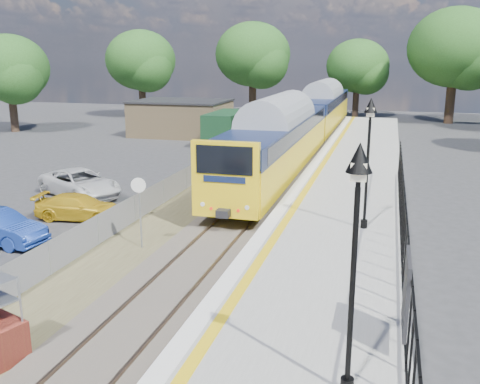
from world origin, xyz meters
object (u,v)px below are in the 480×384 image
at_px(speed_sign, 139,201).
at_px(train, 306,120).
at_px(victorian_lamp_south, 356,214).
at_px(victorian_lamp_north, 369,133).
at_px(car_yellow, 79,207).
at_px(car_white, 80,183).

bearing_deg(speed_sign, train, 71.17).
bearing_deg(victorian_lamp_south, victorian_lamp_north, 91.15).
xyz_separation_m(car_yellow, car_white, (-2.09, 3.47, 0.13)).
bearing_deg(victorian_lamp_north, train, 104.31).
bearing_deg(victorian_lamp_north, speed_sign, -166.07).
relative_size(train, car_white, 8.35).
relative_size(train, car_yellow, 10.87).
xyz_separation_m(victorian_lamp_south, speed_sign, (-8.00, 8.06, -2.48)).
height_order(victorian_lamp_south, car_yellow, victorian_lamp_south).
height_order(speed_sign, car_white, speed_sign).
distance_m(car_yellow, car_white, 4.05).
height_order(speed_sign, car_yellow, speed_sign).
xyz_separation_m(victorian_lamp_north, car_yellow, (-12.05, 0.78, -3.75)).
bearing_deg(car_yellow, victorian_lamp_north, -100.97).
distance_m(victorian_lamp_south, car_white, 20.53).
relative_size(victorian_lamp_north, train, 0.11).
height_order(victorian_lamp_south, train, victorian_lamp_south).
relative_size(train, speed_sign, 15.18).
bearing_deg(speed_sign, car_yellow, 134.84).
bearing_deg(train, speed_sign, -96.28).
xyz_separation_m(victorian_lamp_south, car_white, (-14.33, 14.25, -3.62)).
distance_m(speed_sign, car_yellow, 5.20).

